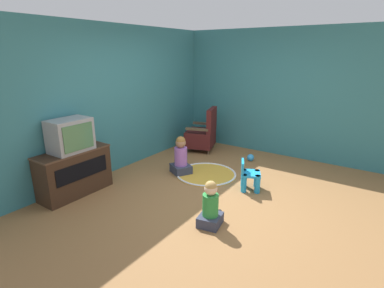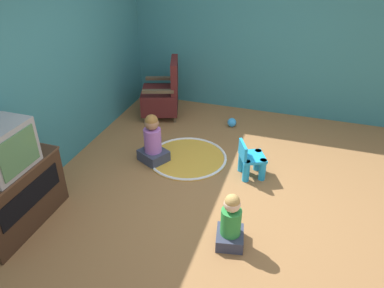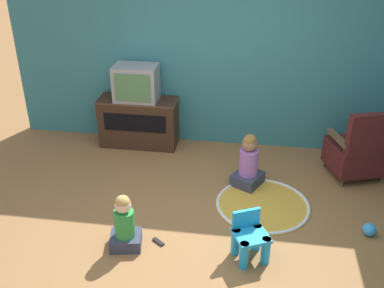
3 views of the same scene
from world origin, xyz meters
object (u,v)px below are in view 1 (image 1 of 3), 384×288
(black_armchair, at_px, (202,135))
(child_watching_left, at_px, (181,157))
(remote_control, at_px, (216,211))
(television, at_px, (70,135))
(child_watching_center, at_px, (210,206))
(toy_ball, at_px, (251,158))
(yellow_kid_chair, at_px, (249,177))
(tv_cabinet, at_px, (74,172))

(black_armchair, xyz_separation_m, child_watching_left, (-1.36, -0.40, -0.06))
(black_armchair, distance_m, remote_control, 2.79)
(television, xyz_separation_m, child_watching_left, (1.60, -0.85, -0.65))
(child_watching_center, xyz_separation_m, remote_control, (0.32, 0.09, -0.25))
(television, distance_m, remote_control, 2.41)
(child_watching_center, bearing_deg, black_armchair, 23.70)
(black_armchair, xyz_separation_m, toy_ball, (-0.05, -1.20, -0.29))
(child_watching_left, distance_m, toy_ball, 1.55)
(yellow_kid_chair, bearing_deg, child_watching_left, 67.12)
(child_watching_left, xyz_separation_m, toy_ball, (1.31, -0.80, -0.23))
(yellow_kid_chair, relative_size, remote_control, 3.30)
(toy_ball, bearing_deg, tv_cabinet, 150.33)
(black_armchair, bearing_deg, remote_control, 18.21)
(child_watching_center, distance_m, toy_ball, 2.56)
(child_watching_center, height_order, remote_control, child_watching_center)
(child_watching_left, xyz_separation_m, remote_control, (-0.87, -1.25, -0.29))
(television, relative_size, remote_control, 4.06)
(toy_ball, distance_m, remote_control, 2.22)
(television, relative_size, black_armchair, 0.61)
(yellow_kid_chair, bearing_deg, tv_cabinet, 101.56)
(television, bearing_deg, remote_control, -70.71)
(tv_cabinet, bearing_deg, yellow_kid_chair, -52.56)
(television, relative_size, child_watching_left, 0.85)
(child_watching_left, height_order, remote_control, child_watching_left)
(black_armchair, height_order, child_watching_center, black_armchair)
(toy_ball, bearing_deg, remote_control, -168.28)
(child_watching_left, xyz_separation_m, child_watching_center, (-1.18, -1.34, -0.04))
(black_armchair, xyz_separation_m, remote_control, (-2.22, -1.65, -0.35))
(tv_cabinet, distance_m, remote_control, 2.26)
(tv_cabinet, height_order, yellow_kid_chair, tv_cabinet)
(remote_control, bearing_deg, yellow_kid_chair, -147.15)
(yellow_kid_chair, xyz_separation_m, child_watching_center, (-1.25, -0.02, 0.06))
(television, distance_m, child_watching_center, 2.33)
(television, bearing_deg, child_watching_left, -27.99)
(black_armchair, height_order, toy_ball, black_armchair)
(yellow_kid_chair, xyz_separation_m, remote_control, (-0.93, 0.07, -0.20))
(remote_control, bearing_deg, television, -33.61)
(tv_cabinet, bearing_deg, child_watching_center, -79.27)
(remote_control, bearing_deg, tv_cabinet, -33.70)
(black_armchair, bearing_deg, child_watching_center, 16.08)
(tv_cabinet, distance_m, child_watching_left, 1.82)
(child_watching_center, bearing_deg, yellow_kid_chair, -9.69)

